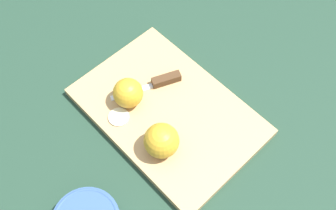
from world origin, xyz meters
The scene contains 6 objects.
ground_plane centered at (0.00, 0.00, 0.00)m, with size 4.00×4.00×0.00m, color #1E3828.
cutting_board centered at (0.00, 0.00, 0.01)m, with size 0.44×0.32×0.02m.
apple_half_left centered at (-0.07, 0.07, 0.06)m, with size 0.08×0.08×0.08m.
apple_half_right centered at (0.08, 0.06, 0.06)m, with size 0.07×0.07×0.07m.
knife centered at (0.07, -0.04, 0.03)m, with size 0.07×0.17×0.02m.
apple_slice centered at (0.05, 0.10, 0.02)m, with size 0.05×0.05×0.00m.
Camera 1 is at (-0.35, 0.29, 0.81)m, focal length 42.00 mm.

